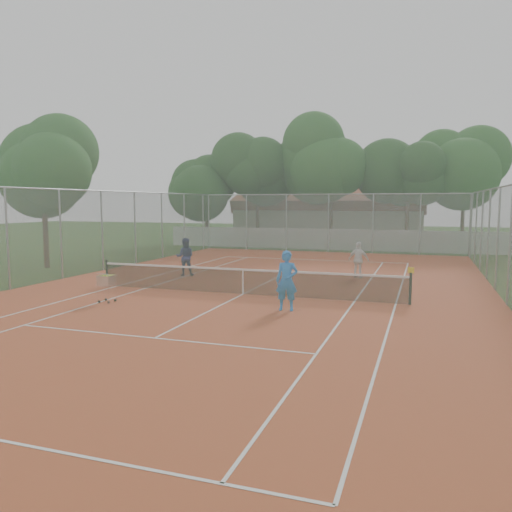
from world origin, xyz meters
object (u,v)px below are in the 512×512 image
(clubhouse, at_px, (331,216))
(player_near, at_px, (287,281))
(player_far_left, at_px, (185,257))
(tennis_net, at_px, (243,281))
(player_far_right, at_px, (359,260))
(ball_hopper, at_px, (107,288))

(clubhouse, relative_size, player_near, 8.67)
(clubhouse, xyz_separation_m, player_far_left, (-2.23, -25.35, -1.30))
(tennis_net, bearing_deg, player_far_left, 139.18)
(player_far_left, height_order, player_far_right, player_far_left)
(player_near, relative_size, ball_hopper, 1.84)
(tennis_net, xyz_separation_m, player_far_right, (3.53, 5.55, 0.32))
(tennis_net, xyz_separation_m, clubhouse, (-2.00, 29.00, 1.69))
(player_near, bearing_deg, player_far_right, 73.92)
(player_far_right, bearing_deg, player_far_left, 25.98)
(player_far_right, height_order, ball_hopper, player_far_right)
(tennis_net, distance_m, ball_hopper, 4.84)
(player_far_left, relative_size, player_far_right, 1.08)
(clubhouse, xyz_separation_m, player_far_right, (5.53, -23.45, -1.37))
(player_far_left, bearing_deg, tennis_net, 118.21)
(clubhouse, distance_m, player_far_right, 24.13)
(player_near, xyz_separation_m, player_far_left, (-6.50, 5.82, -0.07))
(player_near, height_order, player_far_left, player_near)
(tennis_net, height_order, player_near, player_near)
(clubhouse, distance_m, ball_hopper, 32.03)
(clubhouse, relative_size, player_far_left, 9.32)
(player_far_left, bearing_deg, clubhouse, -115.99)
(tennis_net, bearing_deg, clubhouse, 93.95)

